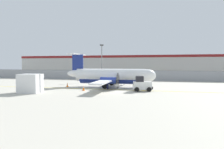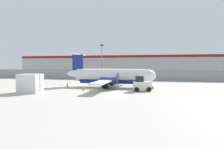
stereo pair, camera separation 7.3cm
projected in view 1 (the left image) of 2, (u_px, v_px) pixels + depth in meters
ground_plane at (110, 90)px, 26.42m from camera, size 140.00×140.00×0.01m
perimeter_fence at (128, 75)px, 41.93m from camera, size 98.00×0.10×2.10m
parking_lot_strip at (134, 77)px, 53.17m from camera, size 98.00×17.00×0.12m
background_building at (140, 65)px, 70.99m from camera, size 91.00×8.10×6.50m
commuter_airplane at (112, 76)px, 29.23m from camera, size 13.36×16.02×4.92m
baggage_tug at (142, 84)px, 24.85m from camera, size 2.51×1.80×1.88m
ground_crew_worker at (108, 82)px, 26.77m from camera, size 0.43×0.54×1.70m
cargo_container at (30, 83)px, 23.54m from camera, size 2.58×2.22×2.20m
traffic_cone_near_left at (84, 88)px, 25.44m from camera, size 0.36×0.36×0.64m
traffic_cone_near_right at (67, 85)px, 29.62m from camera, size 0.36×0.36×0.64m
parked_car_0 at (81, 74)px, 50.53m from camera, size 4.22×2.04×1.58m
parked_car_1 at (114, 73)px, 56.38m from camera, size 4.26×2.12×1.58m
parked_car_2 at (139, 73)px, 58.26m from camera, size 4.39×2.43×1.58m
parked_car_3 at (160, 74)px, 52.96m from camera, size 4.24×2.08×1.58m
parked_car_4 at (188, 75)px, 46.12m from camera, size 4.35×2.33×1.58m
apron_light_pole at (102, 60)px, 39.58m from camera, size 0.70×0.30×7.27m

